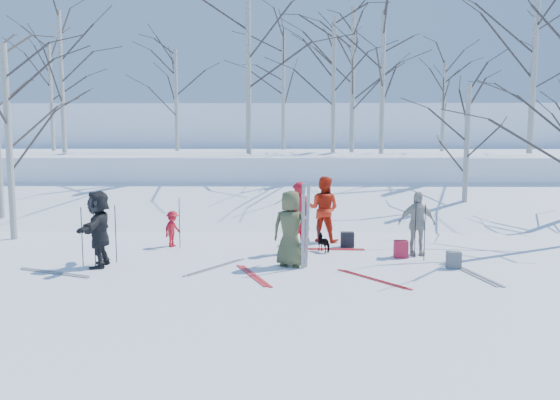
{
  "coord_description": "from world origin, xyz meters",
  "views": [
    {
      "loc": [
        0.23,
        -12.28,
        2.93
      ],
      "look_at": [
        0.0,
        1.5,
        1.3
      ],
      "focal_mm": 35.0,
      "sensor_mm": 36.0,
      "label": 1
    }
  ],
  "objects_px": {
    "skier_red_seated": "(173,229)",
    "skier_cream_east": "(417,223)",
    "backpack_grey": "(454,260)",
    "skier_grey_west": "(99,229)",
    "skier_red_north": "(298,217)",
    "backpack_red": "(401,249)",
    "skier_olive_center": "(291,229)",
    "skier_redor_behind": "(324,209)",
    "dog": "(325,243)",
    "backpack_dark": "(347,240)"
  },
  "relations": [
    {
      "from": "skier_cream_east",
      "to": "backpack_dark",
      "type": "xyz_separation_m",
      "value": [
        -1.6,
        0.92,
        -0.59
      ]
    },
    {
      "from": "dog",
      "to": "backpack_grey",
      "type": "distance_m",
      "value": 3.24
    },
    {
      "from": "skier_redor_behind",
      "to": "skier_red_seated",
      "type": "relative_size",
      "value": 1.9
    },
    {
      "from": "skier_olive_center",
      "to": "skier_red_north",
      "type": "xyz_separation_m",
      "value": [
        0.19,
        1.45,
        0.04
      ]
    },
    {
      "from": "skier_red_north",
      "to": "skier_grey_west",
      "type": "height_order",
      "value": "skier_red_north"
    },
    {
      "from": "skier_cream_east",
      "to": "backpack_grey",
      "type": "relative_size",
      "value": 4.15
    },
    {
      "from": "skier_red_seated",
      "to": "dog",
      "type": "bearing_deg",
      "value": -75.17
    },
    {
      "from": "skier_red_north",
      "to": "skier_cream_east",
      "type": "relative_size",
      "value": 1.13
    },
    {
      "from": "skier_redor_behind",
      "to": "backpack_red",
      "type": "height_order",
      "value": "skier_redor_behind"
    },
    {
      "from": "skier_red_north",
      "to": "backpack_grey",
      "type": "xyz_separation_m",
      "value": [
        3.42,
        -1.62,
        -0.7
      ]
    },
    {
      "from": "skier_grey_west",
      "to": "backpack_red",
      "type": "distance_m",
      "value": 7.05
    },
    {
      "from": "skier_redor_behind",
      "to": "dog",
      "type": "height_order",
      "value": "skier_redor_behind"
    },
    {
      "from": "skier_red_seated",
      "to": "backpack_red",
      "type": "xyz_separation_m",
      "value": [
        5.78,
        -1.22,
        -0.27
      ]
    },
    {
      "from": "skier_redor_behind",
      "to": "skier_olive_center",
      "type": "bearing_deg",
      "value": 95.62
    },
    {
      "from": "skier_red_north",
      "to": "backpack_red",
      "type": "xyz_separation_m",
      "value": [
        2.47,
        -0.55,
        -0.68
      ]
    },
    {
      "from": "backpack_grey",
      "to": "backpack_red",
      "type": "bearing_deg",
      "value": 131.6
    },
    {
      "from": "skier_redor_behind",
      "to": "skier_cream_east",
      "type": "height_order",
      "value": "skier_redor_behind"
    },
    {
      "from": "skier_olive_center",
      "to": "skier_grey_west",
      "type": "relative_size",
      "value": 0.99
    },
    {
      "from": "skier_red_north",
      "to": "skier_red_seated",
      "type": "height_order",
      "value": "skier_red_north"
    },
    {
      "from": "skier_olive_center",
      "to": "skier_redor_behind",
      "type": "height_order",
      "value": "skier_redor_behind"
    },
    {
      "from": "skier_red_seated",
      "to": "backpack_grey",
      "type": "bearing_deg",
      "value": -85.87
    },
    {
      "from": "skier_red_north",
      "to": "backpack_grey",
      "type": "relative_size",
      "value": 4.7
    },
    {
      "from": "skier_grey_west",
      "to": "backpack_red",
      "type": "xyz_separation_m",
      "value": [
        6.95,
        1.02,
        -0.65
      ]
    },
    {
      "from": "backpack_red",
      "to": "skier_grey_west",
      "type": "bearing_deg",
      "value": -171.62
    },
    {
      "from": "skier_red_seated",
      "to": "backpack_dark",
      "type": "relative_size",
      "value": 2.39
    },
    {
      "from": "skier_red_seated",
      "to": "skier_cream_east",
      "type": "relative_size",
      "value": 0.61
    },
    {
      "from": "skier_redor_behind",
      "to": "skier_grey_west",
      "type": "relative_size",
      "value": 1.05
    },
    {
      "from": "skier_grey_west",
      "to": "backpack_grey",
      "type": "bearing_deg",
      "value": 87.05
    },
    {
      "from": "backpack_grey",
      "to": "dog",
      "type": "bearing_deg",
      "value": 147.88
    },
    {
      "from": "skier_olive_center",
      "to": "skier_grey_west",
      "type": "xyz_separation_m",
      "value": [
        -4.28,
        -0.13,
        0.0
      ]
    },
    {
      "from": "backpack_grey",
      "to": "skier_grey_west",
      "type": "bearing_deg",
      "value": 179.67
    },
    {
      "from": "dog",
      "to": "skier_redor_behind",
      "type": "bearing_deg",
      "value": -125.53
    },
    {
      "from": "skier_red_north",
      "to": "dog",
      "type": "xyz_separation_m",
      "value": [
        0.68,
        0.1,
        -0.66
      ]
    },
    {
      "from": "backpack_grey",
      "to": "backpack_dark",
      "type": "xyz_separation_m",
      "value": [
        -2.11,
        2.31,
        0.01
      ]
    },
    {
      "from": "skier_cream_east",
      "to": "skier_grey_west",
      "type": "height_order",
      "value": "skier_grey_west"
    },
    {
      "from": "skier_red_north",
      "to": "skier_red_seated",
      "type": "bearing_deg",
      "value": -33.66
    },
    {
      "from": "skier_olive_center",
      "to": "backpack_red",
      "type": "height_order",
      "value": "skier_olive_center"
    },
    {
      "from": "skier_redor_behind",
      "to": "skier_red_seated",
      "type": "height_order",
      "value": "skier_redor_behind"
    },
    {
      "from": "skier_cream_east",
      "to": "dog",
      "type": "relative_size",
      "value": 2.86
    },
    {
      "from": "backpack_grey",
      "to": "skier_redor_behind",
      "type": "bearing_deg",
      "value": 131.05
    },
    {
      "from": "skier_olive_center",
      "to": "skier_redor_behind",
      "type": "bearing_deg",
      "value": -90.04
    },
    {
      "from": "skier_olive_center",
      "to": "skier_red_seated",
      "type": "xyz_separation_m",
      "value": [
        -3.11,
        2.11,
        -0.38
      ]
    },
    {
      "from": "skier_red_north",
      "to": "backpack_red",
      "type": "distance_m",
      "value": 2.63
    },
    {
      "from": "skier_redor_behind",
      "to": "skier_cream_east",
      "type": "distance_m",
      "value": 2.76
    },
    {
      "from": "skier_red_seated",
      "to": "backpack_dark",
      "type": "height_order",
      "value": "skier_red_seated"
    },
    {
      "from": "skier_grey_west",
      "to": "backpack_grey",
      "type": "distance_m",
      "value": 7.93
    },
    {
      "from": "skier_cream_east",
      "to": "skier_grey_west",
      "type": "relative_size",
      "value": 0.91
    },
    {
      "from": "skier_red_north",
      "to": "skier_grey_west",
      "type": "relative_size",
      "value": 1.04
    },
    {
      "from": "skier_olive_center",
      "to": "dog",
      "type": "height_order",
      "value": "skier_olive_center"
    },
    {
      "from": "skier_olive_center",
      "to": "skier_cream_east",
      "type": "height_order",
      "value": "skier_olive_center"
    }
  ]
}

